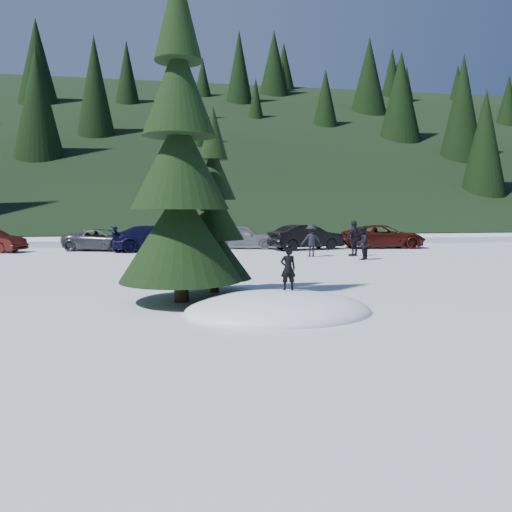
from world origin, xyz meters
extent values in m
plane|color=white|center=(0.00, 0.00, 0.00)|extent=(200.00, 200.00, 0.00)
ellipsoid|color=white|center=(0.00, 0.00, 0.00)|extent=(4.48, 3.52, 0.96)
cylinder|color=black|center=(-2.20, 1.80, 0.70)|extent=(0.38, 0.38, 1.40)
cone|color=black|center=(-2.20, 1.80, 1.79)|extent=(3.20, 3.20, 2.46)
cone|color=black|center=(-2.20, 1.80, 3.65)|extent=(2.54, 2.54, 2.46)
cone|color=black|center=(-2.20, 1.80, 5.51)|extent=(1.88, 1.88, 2.46)
cone|color=black|center=(-2.20, 1.80, 7.37)|extent=(1.22, 1.22, 2.46)
cylinder|color=black|center=(-1.20, 3.20, 0.50)|extent=(0.26, 0.26, 1.00)
cone|color=black|center=(-1.20, 3.20, 1.16)|extent=(2.20, 2.20, 1.52)
cone|color=black|center=(-1.20, 3.20, 2.31)|extent=(1.75, 1.75, 1.52)
cone|color=black|center=(-1.20, 3.20, 3.46)|extent=(1.29, 1.29, 1.52)
cone|color=black|center=(-1.20, 3.20, 4.61)|extent=(0.84, 0.84, 1.52)
imported|color=black|center=(0.31, 0.29, 1.00)|extent=(0.38, 0.25, 1.04)
imported|color=black|center=(6.81, 11.64, 0.81)|extent=(0.99, 1.00, 1.63)
imported|color=black|center=(7.15, 13.53, 0.94)|extent=(1.18, 0.95, 1.88)
imported|color=black|center=(4.86, 13.65, 0.85)|extent=(1.16, 0.75, 1.69)
imported|color=#424449|center=(-6.31, 19.67, 0.64)|extent=(5.07, 3.54, 1.29)
imported|color=black|center=(-3.13, 18.44, 0.76)|extent=(5.29, 2.30, 1.51)
imported|color=gray|center=(2.15, 19.80, 0.76)|extent=(4.72, 2.66, 1.51)
imported|color=black|center=(5.90, 18.25, 0.76)|extent=(4.89, 2.80, 1.52)
imported|color=#3E100B|center=(11.15, 18.78, 0.74)|extent=(5.49, 2.90, 1.47)
camera|label=1|loc=(-2.57, -11.29, 2.39)|focal=35.00mm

